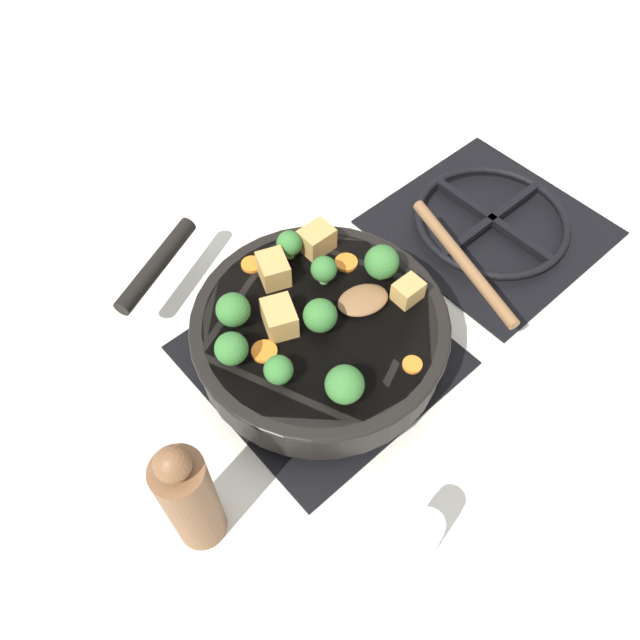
{
  "coord_description": "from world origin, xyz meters",
  "views": [
    {
      "loc": [
        0.34,
        -0.3,
        0.73
      ],
      "look_at": [
        0.0,
        0.0,
        0.09
      ],
      "focal_mm": 35.0,
      "sensor_mm": 36.0,
      "label": 1
    }
  ],
  "objects_px": {
    "wooden_spoon": "(421,277)",
    "pepper_mill": "(190,499)",
    "skillet_pan": "(319,331)",
    "salt_shaker": "(424,536)"
  },
  "relations": [
    {
      "from": "skillet_pan",
      "to": "pepper_mill",
      "type": "height_order",
      "value": "pepper_mill"
    },
    {
      "from": "skillet_pan",
      "to": "pepper_mill",
      "type": "xyz_separation_m",
      "value": [
        0.08,
        -0.25,
        0.03
      ]
    },
    {
      "from": "skillet_pan",
      "to": "salt_shaker",
      "type": "height_order",
      "value": "same"
    },
    {
      "from": "skillet_pan",
      "to": "wooden_spoon",
      "type": "bearing_deg",
      "value": 73.26
    },
    {
      "from": "wooden_spoon",
      "to": "salt_shaker",
      "type": "height_order",
      "value": "wooden_spoon"
    },
    {
      "from": "pepper_mill",
      "to": "salt_shaker",
      "type": "xyz_separation_m",
      "value": [
        0.18,
        0.17,
        -0.05
      ]
    },
    {
      "from": "wooden_spoon",
      "to": "pepper_mill",
      "type": "height_order",
      "value": "pepper_mill"
    },
    {
      "from": "wooden_spoon",
      "to": "pepper_mill",
      "type": "bearing_deg",
      "value": -83.87
    },
    {
      "from": "wooden_spoon",
      "to": "pepper_mill",
      "type": "relative_size",
      "value": 1.12
    },
    {
      "from": "skillet_pan",
      "to": "salt_shaker",
      "type": "xyz_separation_m",
      "value": [
        0.27,
        -0.08,
        -0.02
      ]
    }
  ]
}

